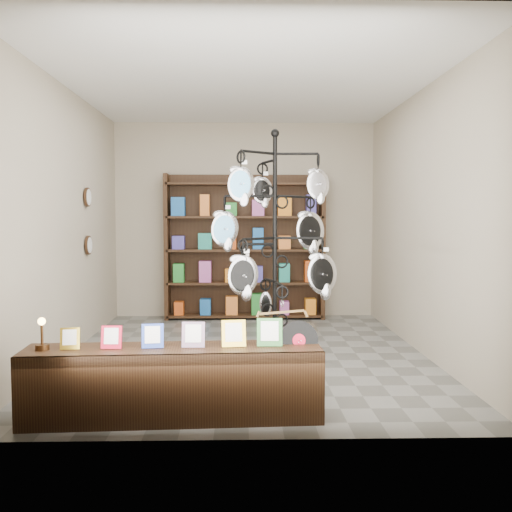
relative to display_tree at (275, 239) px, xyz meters
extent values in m
plane|color=slate|center=(-0.26, 1.18, -1.36)|extent=(5.00, 5.00, 0.00)
plane|color=#ADA28B|center=(-0.26, 3.68, 0.14)|extent=(4.00, 0.00, 4.00)
plane|color=#ADA28B|center=(-0.26, -1.32, 0.14)|extent=(4.00, 0.00, 4.00)
plane|color=#ADA28B|center=(-2.26, 1.18, 0.14)|extent=(0.00, 5.00, 5.00)
plane|color=#ADA28B|center=(1.74, 1.18, 0.14)|extent=(0.00, 5.00, 5.00)
plane|color=white|center=(-0.26, 1.18, 1.64)|extent=(5.00, 5.00, 0.00)
cylinder|color=black|center=(0.00, 0.00, -1.34)|extent=(0.60, 0.60, 0.03)
cylinder|color=black|center=(0.00, 0.00, -0.21)|extent=(0.05, 0.05, 2.29)
sphere|color=black|center=(0.00, 0.00, 0.95)|extent=(0.08, 0.08, 0.08)
ellipsoid|color=silver|center=(-0.07, 0.23, -0.64)|extent=(0.13, 0.07, 0.24)
cube|color=tan|center=(0.05, -0.32, -0.63)|extent=(0.41, 0.19, 0.04)
cube|color=black|center=(-0.83, -0.89, -1.08)|extent=(2.28, 0.57, 0.56)
cube|color=yellow|center=(-1.60, -0.93, -0.72)|extent=(0.15, 0.06, 0.16)
cube|color=red|center=(-1.29, -0.91, -0.71)|extent=(0.16, 0.06, 0.17)
cube|color=#263FA5|center=(-0.98, -0.90, -0.71)|extent=(0.17, 0.06, 0.19)
cube|color=#E54C33|center=(-0.68, -0.88, -0.70)|extent=(0.18, 0.07, 0.20)
cube|color=yellow|center=(-0.37, -0.87, -0.70)|extent=(0.19, 0.07, 0.21)
cube|color=#337233|center=(-0.09, -0.86, -0.69)|extent=(0.20, 0.07, 0.22)
cylinder|color=black|center=(0.15, -0.79, -0.77)|extent=(0.31, 0.08, 0.30)
cylinder|color=red|center=(0.15, -0.80, -0.77)|extent=(0.10, 0.03, 0.10)
cylinder|color=#462A14|center=(-1.81, -0.94, -0.78)|extent=(0.10, 0.10, 0.04)
cylinder|color=#462A14|center=(-1.81, -0.94, -0.69)|extent=(0.02, 0.02, 0.14)
sphere|color=#FFBF59|center=(-1.81, -0.94, -0.58)|extent=(0.06, 0.06, 0.06)
cube|color=black|center=(-0.26, 3.62, -0.26)|extent=(2.40, 0.04, 2.20)
cube|color=black|center=(-1.44, 3.46, -0.26)|extent=(0.06, 0.36, 2.20)
cube|color=black|center=(0.92, 3.46, -0.26)|extent=(0.06, 0.36, 2.20)
cube|color=black|center=(-0.26, 3.46, -1.31)|extent=(2.36, 0.36, 0.04)
cube|color=black|center=(-0.26, 3.46, -0.81)|extent=(2.36, 0.36, 0.03)
cube|color=black|center=(-0.26, 3.46, -0.31)|extent=(2.36, 0.36, 0.04)
cube|color=black|center=(-0.26, 3.46, 0.19)|extent=(2.36, 0.36, 0.04)
cube|color=black|center=(-0.26, 3.46, 0.69)|extent=(2.36, 0.36, 0.04)
cylinder|color=black|center=(-2.23, 1.98, 0.44)|extent=(0.03, 0.24, 0.24)
cylinder|color=black|center=(-2.23, 1.98, -0.16)|extent=(0.03, 0.24, 0.24)
camera|label=1|loc=(-0.30, -5.20, 0.20)|focal=40.00mm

